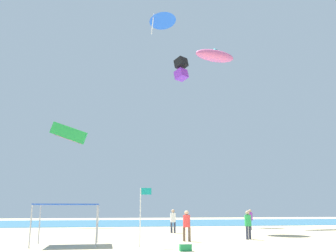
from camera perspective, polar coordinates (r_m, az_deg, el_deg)
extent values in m
cube|color=#D1BA8C|center=(20.94, 1.50, -18.36)|extent=(110.00, 110.00, 0.10)
cube|color=teal|center=(51.67, -5.28, -14.91)|extent=(110.00, 22.77, 0.03)
cylinder|color=#B2B2B7|center=(20.32, -20.84, -14.56)|extent=(0.07, 0.07, 2.15)
cylinder|color=#B2B2B7|center=(19.98, -11.18, -15.17)|extent=(0.07, 0.07, 2.15)
cylinder|color=#B2B2B7|center=(22.87, -19.59, -14.36)|extent=(0.07, 0.07, 2.15)
cylinder|color=#B2B2B7|center=(22.56, -11.01, -14.88)|extent=(0.07, 0.07, 2.15)
cube|color=blue|center=(21.35, -15.49, -11.82)|extent=(3.38, 2.66, 0.06)
cylinder|color=#33384C|center=(35.81, 12.89, -14.98)|extent=(0.16, 0.16, 0.84)
cylinder|color=#33384C|center=(36.14, 12.88, -14.95)|extent=(0.16, 0.16, 0.84)
cylinder|color=purple|center=(35.95, 12.83, -13.72)|extent=(0.44, 0.44, 0.73)
sphere|color=tan|center=(35.94, 12.78, -12.91)|extent=(0.27, 0.27, 0.27)
cylinder|color=#33384C|center=(24.80, 12.35, -16.14)|extent=(0.16, 0.16, 0.83)
cylinder|color=#33384C|center=(25.07, 12.77, -16.08)|extent=(0.16, 0.16, 0.83)
cylinder|color=green|center=(24.90, 12.48, -14.33)|extent=(0.43, 0.43, 0.72)
sphere|color=tan|center=(24.89, 12.42, -13.20)|extent=(0.27, 0.27, 0.27)
cylinder|color=#33384C|center=(30.59, 0.55, -15.70)|extent=(0.17, 0.17, 0.85)
cylinder|color=#33384C|center=(30.38, 1.05, -15.72)|extent=(0.17, 0.17, 0.85)
cylinder|color=white|center=(30.45, 0.80, -14.22)|extent=(0.44, 0.44, 0.74)
sphere|color=tan|center=(30.44, 0.79, -13.26)|extent=(0.28, 0.28, 0.28)
cylinder|color=brown|center=(23.05, 2.55, -16.67)|extent=(0.16, 0.16, 0.83)
cylinder|color=brown|center=(23.00, 3.39, -16.67)|extent=(0.16, 0.16, 0.83)
cylinder|color=red|center=(22.98, 2.95, -14.73)|extent=(0.44, 0.44, 0.73)
sphere|color=tan|center=(22.97, 2.93, -13.49)|extent=(0.27, 0.27, 0.27)
cylinder|color=silver|center=(19.63, -4.40, -14.12)|extent=(0.06, 0.06, 3.03)
cube|color=teal|center=(19.67, -3.44, -10.23)|extent=(0.55, 0.02, 0.35)
cube|color=#1E8C4C|center=(18.05, 2.76, -18.58)|extent=(0.56, 0.36, 0.32)
cube|color=white|center=(18.04, 2.75, -18.03)|extent=(0.57, 0.37, 0.03)
cone|color=blue|center=(39.88, -0.88, 16.49)|extent=(3.73, 3.75, 1.09)
cylinder|color=white|center=(38.89, -2.44, 15.79)|extent=(0.30, 0.50, 2.19)
cube|color=green|center=(42.88, -15.43, -1.04)|extent=(4.46, 2.09, 2.84)
cube|color=pink|center=(42.77, -15.48, -1.86)|extent=(3.38, 1.50, 1.57)
cube|color=black|center=(47.70, 2.07, 9.86)|extent=(1.93, 2.00, 1.43)
cube|color=purple|center=(47.12, 2.09, 8.08)|extent=(1.93, 2.00, 1.43)
ellipsoid|color=pink|center=(46.06, 7.39, 10.90)|extent=(5.45, 2.86, 1.90)
cone|color=teal|center=(46.39, 7.36, 11.81)|extent=(0.91, 1.01, 0.74)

